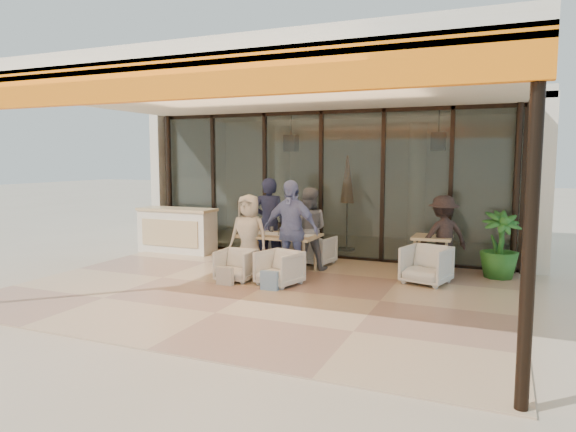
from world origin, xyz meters
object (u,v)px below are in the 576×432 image
at_px(diner_periwinkle, 290,230).
at_px(side_chair, 426,263).
at_px(host_counter, 177,230).
at_px(chair_near_left, 236,264).
at_px(diner_grey, 308,229).
at_px(dining_table, 279,237).
at_px(chair_near_right, 279,267).
at_px(diner_navy, 269,222).
at_px(standing_woman, 443,236).
at_px(chair_far_left, 279,247).
at_px(diner_cream, 249,235).
at_px(side_table, 432,242).
at_px(chair_far_right, 316,249).
at_px(potted_palm, 500,245).

bearing_deg(diner_periwinkle, side_chair, 17.39).
xyz_separation_m(host_counter, side_chair, (5.76, -0.87, -0.16)).
distance_m(chair_near_left, diner_grey, 1.71).
relative_size(dining_table, chair_near_right, 2.23).
bearing_deg(chair_near_right, diner_navy, 137.10).
bearing_deg(side_chair, standing_woman, 90.97).
bearing_deg(chair_far_left, side_chair, 146.01).
xyz_separation_m(diner_periwinkle, standing_woman, (2.50, 1.32, -0.15)).
bearing_deg(diner_cream, dining_table, 45.64).
bearing_deg(dining_table, diner_cream, -132.26).
height_order(diner_periwinkle, side_table, diner_periwinkle).
height_order(chair_near_left, diner_navy, diner_navy).
bearing_deg(diner_navy, diner_periwinkle, 118.05).
distance_m(diner_grey, diner_periwinkle, 0.90).
xyz_separation_m(chair_far_right, diner_navy, (-0.84, -0.50, 0.57)).
xyz_separation_m(dining_table, diner_navy, (-0.41, 0.44, 0.22)).
bearing_deg(dining_table, diner_navy, 133.02).
distance_m(diner_cream, side_table, 3.42).
relative_size(chair_far_left, chair_near_right, 0.91).
height_order(diner_navy, standing_woman, diner_navy).
bearing_deg(diner_cream, standing_woman, 19.49).
distance_m(chair_near_left, standing_woman, 3.83).
bearing_deg(chair_far_left, chair_far_right, 160.52).
relative_size(chair_far_right, diner_cream, 0.44).
height_order(chair_far_right, chair_near_left, chair_far_right).
height_order(chair_far_right, diner_navy, diner_navy).
height_order(chair_near_left, chair_near_right, chair_near_right).
xyz_separation_m(chair_far_left, diner_grey, (0.84, -0.50, 0.50)).
xyz_separation_m(diner_grey, standing_woman, (2.50, 0.42, -0.05)).
distance_m(chair_far_right, side_chair, 2.45).
bearing_deg(side_table, diner_cream, -157.06).
xyz_separation_m(chair_near_right, potted_palm, (3.47, 2.02, 0.28)).
bearing_deg(diner_navy, side_chair, 159.31).
xyz_separation_m(chair_far_right, side_table, (2.31, -0.07, 0.30)).
height_order(chair_far_right, side_table, side_table).
bearing_deg(diner_cream, diner_periwinkle, -2.11).
height_order(host_counter, chair_far_right, host_counter).
relative_size(chair_far_right, chair_near_left, 1.06).
relative_size(chair_far_left, standing_woman, 0.41).
xyz_separation_m(chair_near_right, diner_cream, (-0.84, 0.50, 0.43)).
bearing_deg(diner_grey, diner_cream, 34.09).
bearing_deg(side_table, dining_table, -162.21).
distance_m(dining_table, chair_far_right, 1.09).
distance_m(chair_near_right, diner_cream, 1.07).
xyz_separation_m(host_counter, potted_palm, (6.92, 0.07, 0.09)).
distance_m(chair_far_left, diner_navy, 0.78).
bearing_deg(standing_woman, diner_navy, -27.93).
xyz_separation_m(chair_far_left, diner_navy, (0.00, -0.50, 0.60)).
xyz_separation_m(chair_far_left, chair_far_right, (0.84, 0.00, 0.03)).
bearing_deg(potted_palm, dining_table, -164.79).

